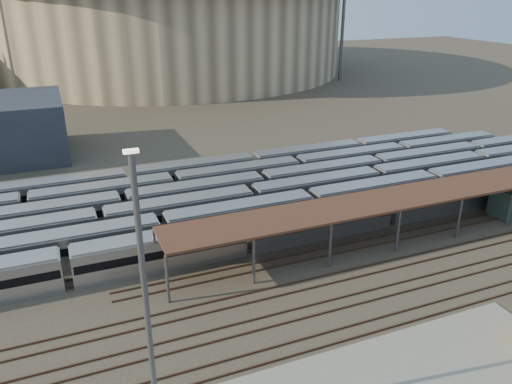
% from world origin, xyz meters
% --- Properties ---
extents(ground, '(420.00, 420.00, 0.00)m').
position_xyz_m(ground, '(0.00, 0.00, 0.00)').
color(ground, '#383026').
rests_on(ground, ground).
extents(subway_trains, '(128.82, 23.90, 3.60)m').
position_xyz_m(subway_trains, '(0.63, 18.50, 1.80)').
color(subway_trains, '#A2A2A6').
rests_on(subway_trains, ground).
extents(inspection_shed, '(60.30, 6.00, 5.30)m').
position_xyz_m(inspection_shed, '(22.00, 4.00, 4.98)').
color(inspection_shed, '#515055').
rests_on(inspection_shed, ground).
extents(empty_tracks, '(170.00, 9.62, 0.18)m').
position_xyz_m(empty_tracks, '(0.00, -5.00, 0.09)').
color(empty_tracks, '#4C3323').
rests_on(empty_tracks, ground).
extents(stadium, '(124.00, 124.00, 32.50)m').
position_xyz_m(stadium, '(25.00, 140.00, 16.47)').
color(stadium, tan).
rests_on(stadium, ground).
extents(floodlight_2, '(4.00, 1.00, 38.40)m').
position_xyz_m(floodlight_2, '(70.00, 100.00, 20.65)').
color(floodlight_2, '#515055').
rests_on(floodlight_2, ground).
extents(floodlight_3, '(4.00, 1.00, 38.40)m').
position_xyz_m(floodlight_3, '(-10.00, 160.00, 20.65)').
color(floodlight_3, '#515055').
rests_on(floodlight_3, ground).
extents(yard_light_pole, '(0.80, 0.36, 19.49)m').
position_xyz_m(yard_light_pole, '(-12.05, -13.21, 10.03)').
color(yard_light_pole, '#515055').
rests_on(yard_light_pole, apron).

